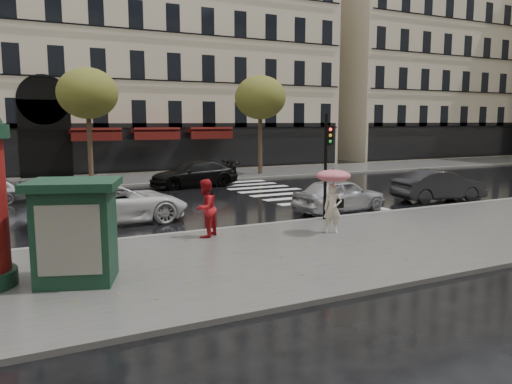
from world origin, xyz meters
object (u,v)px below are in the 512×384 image
car_white (114,203)px  traffic_light (327,156)px  car_darkgrey (439,186)px  woman_red (205,208)px  woman_umbrella (333,190)px  car_silver (340,195)px  man_burgundy (85,216)px  newsstand (76,230)px  car_black (194,174)px

car_white → traffic_light: bearing=-118.8°
car_darkgrey → woman_red: bearing=108.5°
traffic_light → woman_umbrella: bearing=-118.9°
traffic_light → car_silver: size_ratio=0.93×
man_burgundy → car_silver: bearing=162.1°
newsstand → car_white: newsstand is taller
car_darkgrey → car_white: (-14.32, 1.53, 0.02)m
woman_red → car_white: (-1.96, 3.97, -0.28)m
woman_umbrella → car_white: bearing=137.8°
newsstand → car_silver: size_ratio=0.56×
traffic_light → car_black: 11.68m
traffic_light → car_white: (-6.82, 3.33, -1.68)m
woman_red → car_black: woman_red is taller
woman_umbrella → newsstand: bearing=-169.2°
woman_umbrella → man_burgundy: woman_umbrella is taller
car_white → car_darkgrey: bearing=-98.9°
woman_umbrella → car_darkgrey: (8.55, 3.70, -0.78)m
car_silver → car_black: size_ratio=0.82×
woman_red → car_darkgrey: 12.60m
newsstand → man_burgundy: bearing=78.8°
newsstand → car_black: 16.96m
car_silver → car_black: (-2.58, 10.06, 0.03)m
woman_umbrella → traffic_light: bearing=61.1°
woman_umbrella → car_white: size_ratio=0.40×
man_burgundy → car_white: man_burgundy is taller
woman_umbrella → newsstand: newsstand is taller
woman_red → traffic_light: (4.86, 0.64, 1.40)m
car_silver → man_burgundy: bearing=92.3°
car_darkgrey → car_white: bearing=91.2°
newsstand → car_white: (2.10, 6.73, -0.55)m
man_burgundy → car_black: size_ratio=0.35×
car_white → car_black: bearing=-38.6°
woman_umbrella → traffic_light: 2.36m
woman_umbrella → man_burgundy: 7.44m
car_darkgrey → car_silver: bearing=100.5°
woman_umbrella → car_black: bearing=89.3°
car_silver → traffic_light: bearing=123.1°
woman_umbrella → car_black: woman_umbrella is taller
traffic_light → car_darkgrey: bearing=13.5°
woman_red → traffic_light: traffic_light is taller
car_darkgrey → car_black: (-8.38, 9.73, 0.01)m
woman_umbrella → man_burgundy: (-7.26, 1.57, -0.49)m
woman_umbrella → car_darkgrey: 9.35m
woman_umbrella → traffic_light: traffic_light is taller
car_darkgrey → car_black: car_black is taller
woman_umbrella → car_white: woman_umbrella is taller
man_burgundy → newsstand: newsstand is taller
car_silver → car_black: car_black is taller
man_burgundy → car_white: bearing=-140.3°
car_silver → car_black: bearing=6.5°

